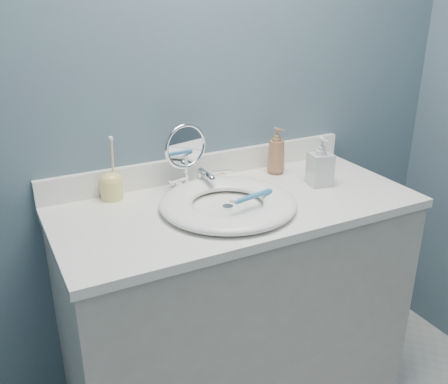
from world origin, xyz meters
TOP-DOWN VIEW (x-y plane):
  - back_wall at (0.00, 1.25)m, footprint 2.20×0.02m
  - vanity_cabinet at (0.00, 0.97)m, footprint 1.20×0.55m
  - countertop at (0.00, 0.97)m, footprint 1.22×0.57m
  - backsplash at (0.00, 1.24)m, footprint 1.22×0.02m
  - basin at (-0.05, 0.94)m, footprint 0.45×0.45m
  - drain at (-0.05, 0.94)m, footprint 0.04×0.04m
  - faucet at (-0.05, 1.14)m, footprint 0.25×0.13m
  - makeup_mirror at (-0.11, 1.16)m, footprint 0.16×0.09m
  - soap_bottle_amber at (0.27, 1.15)m, footprint 0.09×0.09m
  - soap_bottle_clear at (0.34, 0.98)m, footprint 0.10×0.10m
  - toothbrush_holder at (-0.36, 1.20)m, footprint 0.08×0.08m
  - toothbrush_lying at (0.02, 0.90)m, footprint 0.17×0.05m

SIDE VIEW (x-z plane):
  - vanity_cabinet at x=0.00m, z-range 0.00..0.85m
  - countertop at x=0.00m, z-range 0.85..0.88m
  - drain at x=-0.05m, z-range 0.88..0.89m
  - basin at x=-0.05m, z-range 0.88..0.92m
  - faucet at x=-0.05m, z-range 0.87..0.95m
  - toothbrush_lying at x=0.02m, z-range 0.92..0.93m
  - backsplash at x=0.00m, z-range 0.88..0.97m
  - toothbrush_holder at x=-0.36m, z-range 0.82..1.04m
  - soap_bottle_clear at x=0.34m, z-range 0.88..1.06m
  - soap_bottle_amber at x=0.27m, z-range 0.88..1.06m
  - makeup_mirror at x=-0.11m, z-range 0.89..1.13m
  - back_wall at x=0.00m, z-range 0.00..2.40m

